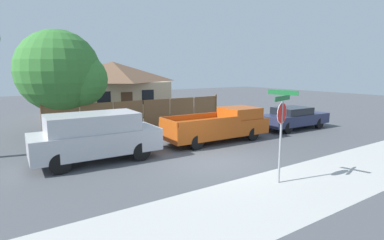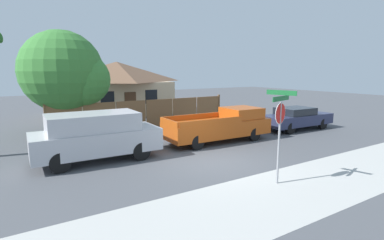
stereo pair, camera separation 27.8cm
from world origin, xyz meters
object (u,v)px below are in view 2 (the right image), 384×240
oak_tree (67,73)px  red_suv (96,135)px  house (117,87)px  orange_pickup (221,125)px  parked_sedan (296,118)px  stop_sign (280,121)px

oak_tree → red_suv: 6.76m
red_suv → house: bearing=69.7°
house → orange_pickup: (1.24, -12.58, -1.42)m
oak_tree → orange_pickup: oak_tree is taller
parked_sedan → stop_sign: (-7.90, -5.64, 1.34)m
oak_tree → parked_sedan: (12.06, -6.31, -2.74)m
orange_pickup → red_suv: bearing=-178.3°
red_suv → stop_sign: size_ratio=1.65×
house → red_suv: size_ratio=1.68×
oak_tree → stop_sign: size_ratio=1.94×
red_suv → orange_pickup: (6.33, -0.01, -0.22)m
parked_sedan → orange_pickup: bearing=-178.2°
parked_sedan → house: bearing=121.1°
house → oak_tree: oak_tree is taller
house → red_suv: house is taller
house → stop_sign: house is taller
house → oak_tree: size_ratio=1.42×
oak_tree → orange_pickup: (6.22, -6.32, -2.64)m
orange_pickup → parked_sedan: size_ratio=1.20×
house → orange_pickup: bearing=-84.4°
house → parked_sedan: house is taller
red_suv → parked_sedan: size_ratio=1.06×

